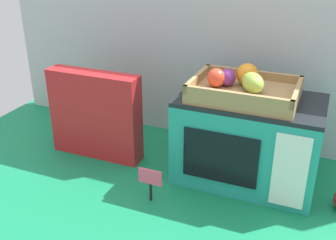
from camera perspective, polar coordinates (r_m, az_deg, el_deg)
The scene contains 6 objects.
ground_plane at distance 1.28m, azimuth 2.72°, elevation -7.48°, with size 1.70×1.70×0.00m, color #147A4C.
display_back_panel at distance 1.38m, azimuth 7.18°, elevation 12.59°, with size 1.61×0.03×0.79m, color #B7BABF.
toy_microwave at distance 1.22m, azimuth 11.12°, elevation -2.75°, with size 0.40×0.25×0.26m.
food_groups_crate at distance 1.15m, azimuth 10.51°, elevation 4.35°, with size 0.29×0.21×0.09m.
cookie_set_box at distance 1.34m, azimuth -10.08°, elevation 0.76°, with size 0.31×0.07×0.29m.
price_sign at distance 1.13m, azimuth -2.50°, elevation -8.44°, with size 0.07×0.01×0.10m.
Camera 1 is at (0.36, -1.02, 0.69)m, focal length 43.41 mm.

